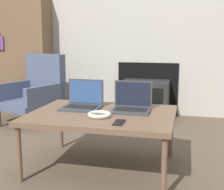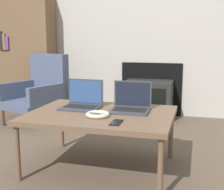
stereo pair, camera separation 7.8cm
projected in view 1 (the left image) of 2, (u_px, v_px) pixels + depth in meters
name	position (u px, v px, depth m)	size (l,w,h in m)	color
ground_plane	(97.00, 176.00, 2.23)	(14.00, 14.00, 0.00)	brown
wall_back	(142.00, 13.00, 3.90)	(7.00, 0.08, 2.60)	#ADA89E
table	(102.00, 117.00, 2.30)	(1.05, 0.80, 0.43)	brown
laptop_left	(83.00, 102.00, 2.45)	(0.30, 0.25, 0.22)	#38383D
laptop_right	(131.00, 105.00, 2.36)	(0.29, 0.25, 0.22)	#38383D
headphones	(99.00, 115.00, 2.18)	(0.17, 0.17, 0.03)	beige
phone	(119.00, 122.00, 2.01)	(0.06, 0.14, 0.01)	black
tv	(145.00, 100.00, 3.81)	(0.57, 0.45, 0.46)	black
armchair	(36.00, 90.00, 3.70)	(0.75, 0.79, 0.79)	#47516B
bookshelf	(22.00, 55.00, 4.18)	(0.77, 0.32, 1.50)	brown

